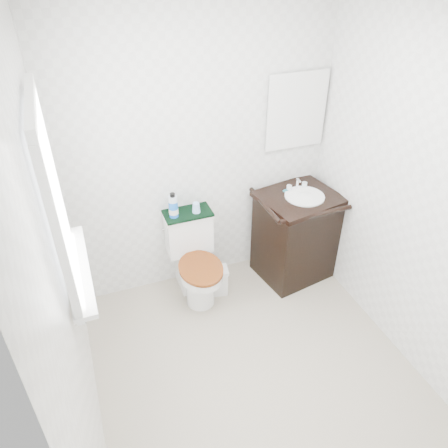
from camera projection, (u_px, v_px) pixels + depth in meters
floor at (256, 371)px, 3.17m from camera, size 2.40×2.40×0.00m
ceiling at (280, 5)px, 1.81m from camera, size 2.40×2.40×0.00m
wall_back at (200, 154)px, 3.42m from camera, size 2.40×0.00×2.40m
wall_front at (407, 423)px, 1.56m from camera, size 2.40×0.00×2.40m
wall_left at (64, 284)px, 2.17m from camera, size 0.00×2.40×2.40m
wall_right at (420, 203)px, 2.81m from camera, size 0.00×2.40×2.40m
window at (52, 198)px, 2.17m from camera, size 0.02×0.70×0.90m
mirror at (296, 111)px, 3.50m from camera, size 0.50×0.02×0.60m
toilet at (194, 262)px, 3.69m from camera, size 0.40×0.61×0.74m
vanity at (295, 234)px, 3.85m from camera, size 0.72×0.65×0.92m
trash_bin at (218, 280)px, 3.78m from camera, size 0.20×0.17×0.26m
towel at (188, 213)px, 3.54m from camera, size 0.39×0.22×0.02m
mouthwash_bottle at (173, 206)px, 3.44m from camera, size 0.07×0.07×0.21m
cup at (196, 208)px, 3.52m from camera, size 0.07×0.07×0.08m
soap_bar at (286, 190)px, 3.68m from camera, size 0.07×0.04×0.02m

